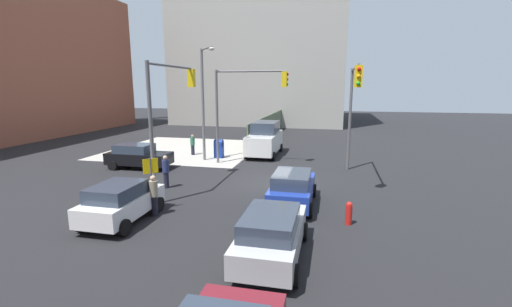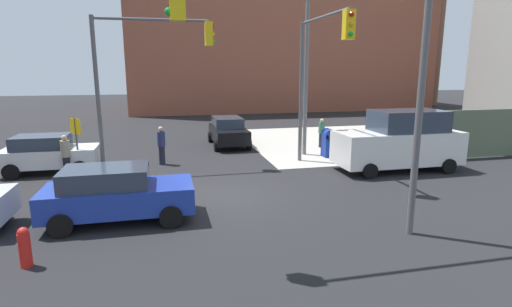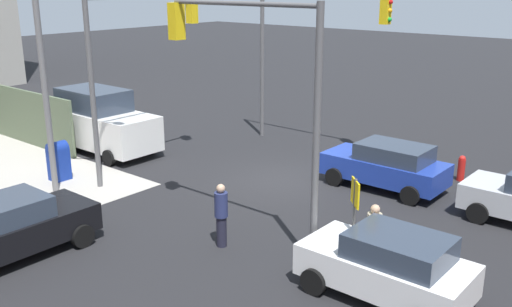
% 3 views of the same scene
% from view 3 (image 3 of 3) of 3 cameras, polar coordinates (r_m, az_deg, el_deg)
% --- Properties ---
extents(ground_plane, '(120.00, 120.00, 0.00)m').
position_cam_3_polar(ground_plane, '(20.61, 2.39, -2.74)').
color(ground_plane, black).
extents(traffic_signal_nw_corner, '(5.09, 0.36, 6.50)m').
position_cam_3_polar(traffic_signal_nw_corner, '(14.48, -0.16, 7.70)').
color(traffic_signal_nw_corner, '#59595B').
rests_on(traffic_signal_nw_corner, ground).
extents(traffic_signal_se_corner, '(6.31, 0.36, 6.50)m').
position_cam_3_polar(traffic_signal_se_corner, '(24.37, 5.18, 11.55)').
color(traffic_signal_se_corner, '#59595B').
rests_on(traffic_signal_se_corner, ground).
extents(traffic_signal_ne_corner, '(0.36, 5.08, 6.50)m').
position_cam_3_polar(traffic_signal_ne_corner, '(20.86, -11.95, 10.17)').
color(traffic_signal_ne_corner, '#59595B').
rests_on(traffic_signal_ne_corner, ground).
extents(street_lamp_corner, '(2.28, 1.75, 8.00)m').
position_cam_3_polar(street_lamp_corner, '(19.50, -19.69, 9.39)').
color(street_lamp_corner, slate).
rests_on(street_lamp_corner, ground).
extents(warning_sign_two_way, '(0.48, 0.48, 2.40)m').
position_cam_3_polar(warning_sign_two_way, '(14.04, 9.81, -5.47)').
color(warning_sign_two_way, '#4C4C4C').
rests_on(warning_sign_two_way, ground).
extents(mailbox_blue, '(0.56, 0.64, 1.43)m').
position_cam_3_polar(mailbox_blue, '(21.67, -19.15, -0.58)').
color(mailbox_blue, navy).
rests_on(mailbox_blue, ground).
extents(fire_hydrant, '(0.26, 0.26, 0.94)m').
position_cam_3_polar(fire_hydrant, '(21.76, 19.85, -1.35)').
color(fire_hydrant, red).
rests_on(fire_hydrant, ground).
extents(sedan_white, '(3.80, 2.02, 1.62)m').
position_cam_3_polar(sedan_white, '(13.30, 13.09, -10.79)').
color(sedan_white, white).
rests_on(sedan_white, ground).
extents(hatchback_blue, '(4.20, 2.02, 1.62)m').
position_cam_3_polar(hatchback_blue, '(20.12, 12.93, -1.13)').
color(hatchback_blue, '#1E389E').
rests_on(hatchback_blue, ground).
extents(hatchback_black, '(2.02, 4.17, 1.62)m').
position_cam_3_polar(hatchback_black, '(16.10, -23.38, -6.77)').
color(hatchback_black, black).
rests_on(hatchback_black, ground).
extents(van_white_delivery, '(5.40, 2.32, 2.62)m').
position_cam_3_polar(van_white_delivery, '(24.77, -15.33, 3.12)').
color(van_white_delivery, white).
rests_on(van_white_delivery, ground).
extents(pedestrian_waiting, '(0.36, 0.36, 1.75)m').
position_cam_3_polar(pedestrian_waiting, '(14.40, 11.67, -8.13)').
color(pedestrian_waiting, '#9E937A').
rests_on(pedestrian_waiting, ground).
extents(pedestrian_walking_north, '(0.36, 0.36, 1.78)m').
position_cam_3_polar(pedestrian_walking_north, '(15.37, -3.50, -6.07)').
color(pedestrian_walking_north, navy).
rests_on(pedestrian_walking_north, ground).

